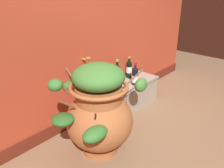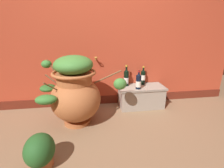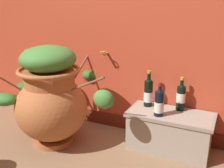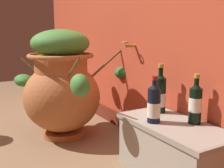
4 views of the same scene
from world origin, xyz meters
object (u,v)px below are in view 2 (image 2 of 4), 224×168
at_px(terracotta_urn, 75,91).
at_px(wine_bottle_right, 143,76).
at_px(wine_bottle_middle, 126,78).
at_px(potted_shrub, 40,152).
at_px(wine_bottle_left, 138,81).

height_order(terracotta_urn, wine_bottle_right, terracotta_urn).
xyz_separation_m(wine_bottle_middle, potted_shrub, (-1.06, -1.15, -0.32)).
bearing_deg(terracotta_urn, wine_bottle_middle, 28.69).
relative_size(terracotta_urn, wine_bottle_left, 3.89).
distance_m(wine_bottle_right, potted_shrub, 1.83).
bearing_deg(terracotta_urn, potted_shrub, -111.62).
relative_size(wine_bottle_left, wine_bottle_right, 0.95).
bearing_deg(potted_shrub, wine_bottle_middle, 47.36).
bearing_deg(wine_bottle_right, wine_bottle_middle, -173.77).
bearing_deg(terracotta_urn, wine_bottle_right, 23.18).
relative_size(wine_bottle_middle, potted_shrub, 1.04).
xyz_separation_m(wine_bottle_right, potted_shrub, (-1.35, -1.19, -0.32)).
bearing_deg(wine_bottle_right, potted_shrub, -138.73).
distance_m(terracotta_urn, potted_shrub, 0.84).
xyz_separation_m(terracotta_urn, wine_bottle_right, (1.06, 0.45, 0.03)).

